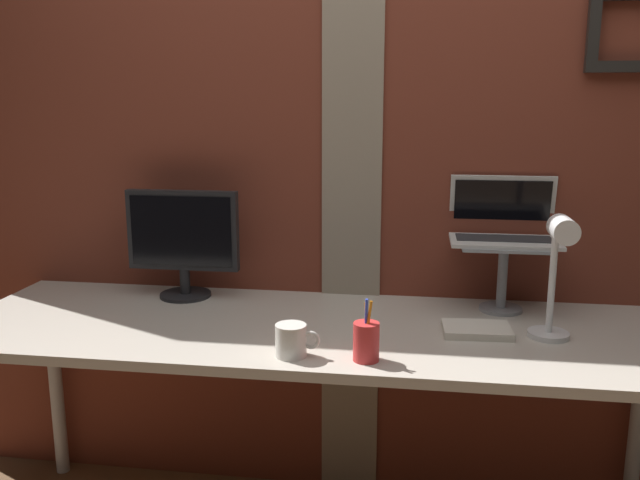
{
  "coord_description": "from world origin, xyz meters",
  "views": [
    {
      "loc": [
        0.16,
        -1.85,
        1.46
      ],
      "look_at": [
        -0.14,
        0.17,
        1.02
      ],
      "focal_mm": 36.93,
      "sensor_mm": 36.0,
      "label": 1
    }
  ],
  "objects_px": {
    "pen_cup": "(366,341)",
    "monitor": "(183,237)",
    "desk_lamp": "(558,265)",
    "laptop": "(503,223)",
    "coffee_mug": "(292,340)"
  },
  "relations": [
    {
      "from": "monitor",
      "to": "pen_cup",
      "type": "distance_m",
      "value": 0.86
    },
    {
      "from": "monitor",
      "to": "coffee_mug",
      "type": "distance_m",
      "value": 0.71
    },
    {
      "from": "laptop",
      "to": "pen_cup",
      "type": "xyz_separation_m",
      "value": [
        -0.41,
        -0.55,
        -0.23
      ]
    },
    {
      "from": "laptop",
      "to": "pen_cup",
      "type": "bearing_deg",
      "value": -126.41
    },
    {
      "from": "monitor",
      "to": "laptop",
      "type": "bearing_deg",
      "value": 3.18
    },
    {
      "from": "monitor",
      "to": "coffee_mug",
      "type": "bearing_deg",
      "value": -45.75
    },
    {
      "from": "laptop",
      "to": "desk_lamp",
      "type": "xyz_separation_m",
      "value": [
        0.11,
        -0.35,
        -0.05
      ]
    },
    {
      "from": "laptop",
      "to": "desk_lamp",
      "type": "height_order",
      "value": "laptop"
    },
    {
      "from": "laptop",
      "to": "desk_lamp",
      "type": "bearing_deg",
      "value": -72.65
    },
    {
      "from": "monitor",
      "to": "pen_cup",
      "type": "xyz_separation_m",
      "value": [
        0.68,
        -0.49,
        -0.16
      ]
    },
    {
      "from": "desk_lamp",
      "to": "pen_cup",
      "type": "xyz_separation_m",
      "value": [
        -0.52,
        -0.2,
        -0.18
      ]
    },
    {
      "from": "desk_lamp",
      "to": "pen_cup",
      "type": "bearing_deg",
      "value": -158.5
    },
    {
      "from": "pen_cup",
      "to": "monitor",
      "type": "bearing_deg",
      "value": 144.15
    },
    {
      "from": "laptop",
      "to": "desk_lamp",
      "type": "distance_m",
      "value": 0.37
    },
    {
      "from": "laptop",
      "to": "coffee_mug",
      "type": "bearing_deg",
      "value": -137.79
    }
  ]
}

